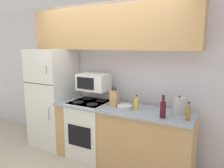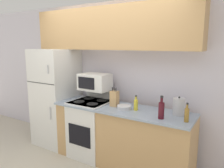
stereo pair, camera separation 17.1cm
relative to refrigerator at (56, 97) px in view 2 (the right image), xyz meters
The scene contains 13 objects.
ground_plane 1.43m from the refrigerator, 18.25° to the right, with size 12.00×12.00×0.00m, color beige.
wall_back 1.21m from the refrigerator, 19.93° to the left, with size 8.00×0.05×2.55m.
lower_cabinets 1.48m from the refrigerator, ahead, with size 2.15×0.64×0.91m.
refrigerator is the anchor object (origin of this frame).
upper_cabinets 1.63m from the refrigerator, ahead, with size 2.84×0.36×0.66m.
stove 0.94m from the refrigerator, ahead, with size 0.59×0.63×1.09m.
microwave 0.92m from the refrigerator, ahead, with size 0.50×0.34×0.27m.
knife_block 1.30m from the refrigerator, ahead, with size 0.11×0.10×0.30m.
bowl 1.50m from the refrigerator, ahead, with size 0.21×0.21×0.06m.
bottle_vinegar 2.41m from the refrigerator, ahead, with size 0.06×0.06×0.24m.
bottle_cooking_spray 1.67m from the refrigerator, ahead, with size 0.06×0.06×0.22m.
bottle_wine_red 2.11m from the refrigerator, ahead, with size 0.08×0.08×0.30m.
kettle 2.25m from the refrigerator, ahead, with size 0.15×0.15×0.26m.
Camera 2 is at (1.88, -2.48, 1.86)m, focal length 35.00 mm.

